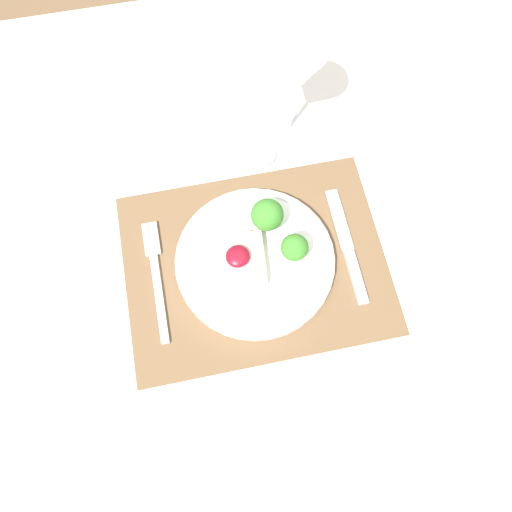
{
  "coord_description": "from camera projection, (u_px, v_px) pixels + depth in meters",
  "views": [
    {
      "loc": [
        -0.05,
        -0.27,
        1.47
      ],
      "look_at": [
        0.0,
        0.0,
        0.75
      ],
      "focal_mm": 35.0,
      "sensor_mm": 36.0,
      "label": 1
    }
  ],
  "objects": [
    {
      "name": "spoon",
      "position": [
        250.0,
        158.0,
        0.85
      ],
      "size": [
        0.18,
        0.04,
        0.02
      ],
      "rotation": [
        0.0,
        0.0,
        0.0
      ],
      "color": "silver",
      "rests_on": "dining_table"
    },
    {
      "name": "dining_table",
      "position": [
        255.0,
        280.0,
        0.87
      ],
      "size": [
        1.25,
        1.19,
        0.73
      ],
      "color": "white",
      "rests_on": "ground_plane"
    },
    {
      "name": "wine_glass_near",
      "position": [
        294.0,
        76.0,
        0.75
      ],
      "size": [
        0.09,
        0.09,
        0.19
      ],
      "color": "white",
      "rests_on": "dining_table"
    },
    {
      "name": "ground_plane",
      "position": [
        255.0,
        350.0,
        1.47
      ],
      "size": [
        8.0,
        8.0,
        0.0
      ],
      "primitive_type": "plane",
      "color": "brown"
    },
    {
      "name": "dinner_plate",
      "position": [
        257.0,
        255.0,
        0.77
      ],
      "size": [
        0.25,
        0.25,
        0.08
      ],
      "color": "white",
      "rests_on": "placemat"
    },
    {
      "name": "knife",
      "position": [
        349.0,
        253.0,
        0.79
      ],
      "size": [
        0.02,
        0.2,
        0.01
      ],
      "rotation": [
        0.0,
        0.0,
        0.04
      ],
      "color": "silver",
      "rests_on": "placemat"
    },
    {
      "name": "fork",
      "position": [
        156.0,
        272.0,
        0.78
      ],
      "size": [
        0.02,
        0.2,
        0.01
      ],
      "rotation": [
        0.0,
        0.0,
        -0.02
      ],
      "color": "silver",
      "rests_on": "placemat"
    },
    {
      "name": "placemat",
      "position": [
        255.0,
        263.0,
        0.79
      ],
      "size": [
        0.41,
        0.32,
        0.0
      ],
      "primitive_type": "cube",
      "color": "brown",
      "rests_on": "dining_table"
    }
  ]
}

